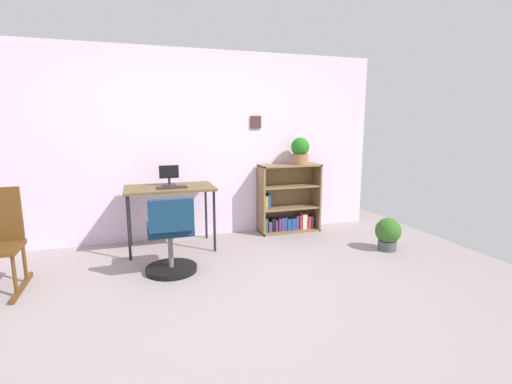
{
  "coord_description": "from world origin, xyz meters",
  "views": [
    {
      "loc": [
        -0.67,
        -2.75,
        1.49
      ],
      "look_at": [
        0.58,
        1.11,
        0.75
      ],
      "focal_mm": 26.02,
      "sensor_mm": 36.0,
      "label": 1
    }
  ],
  "objects": [
    {
      "name": "ground_plane",
      "position": [
        0.0,
        0.0,
        0.0
      ],
      "size": [
        6.24,
        6.24,
        0.0
      ],
      "primitive_type": "plane",
      "color": "gray"
    },
    {
      "name": "wall_back",
      "position": [
        0.0,
        2.15,
        1.21
      ],
      "size": [
        5.2,
        0.12,
        2.42
      ],
      "color": "silver",
      "rests_on": "ground_plane"
    },
    {
      "name": "desk",
      "position": [
        -0.31,
        1.68,
        0.7
      ],
      "size": [
        1.03,
        0.62,
        0.76
      ],
      "color": "brown",
      "rests_on": "ground_plane"
    },
    {
      "name": "monitor",
      "position": [
        -0.3,
        1.79,
        0.88
      ],
      "size": [
        0.23,
        0.16,
        0.24
      ],
      "color": "#262628",
      "rests_on": "desk"
    },
    {
      "name": "keyboard",
      "position": [
        -0.29,
        1.58,
        0.77
      ],
      "size": [
        0.34,
        0.13,
        0.02
      ],
      "primitive_type": "cube",
      "color": "#2E1E2A",
      "rests_on": "desk"
    },
    {
      "name": "office_chair",
      "position": [
        -0.39,
        0.89,
        0.35
      ],
      "size": [
        0.52,
        0.55,
        0.8
      ],
      "color": "black",
      "rests_on": "ground_plane"
    },
    {
      "name": "bookshelf_low",
      "position": [
        1.32,
        1.96,
        0.41
      ],
      "size": [
        0.85,
        0.3,
        0.94
      ],
      "color": "brown",
      "rests_on": "ground_plane"
    },
    {
      "name": "potted_plant_on_shelf",
      "position": [
        1.47,
        1.9,
        1.13
      ],
      "size": [
        0.25,
        0.25,
        0.37
      ],
      "color": "#9E6642",
      "rests_on": "bookshelf_low"
    },
    {
      "name": "potted_plant_floor",
      "position": [
        2.14,
        0.82,
        0.21
      ],
      "size": [
        0.3,
        0.3,
        0.39
      ],
      "color": "#474C51",
      "rests_on": "ground_plane"
    }
  ]
}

